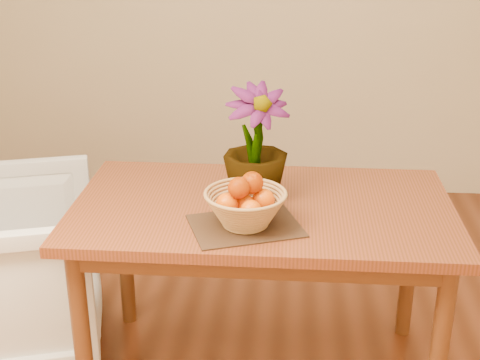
{
  "coord_description": "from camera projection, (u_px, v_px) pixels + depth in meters",
  "views": [
    {
      "loc": [
        0.09,
        -1.94,
        1.76
      ],
      "look_at": [
        -0.07,
        0.15,
        0.91
      ],
      "focal_mm": 50.0,
      "sensor_mm": 36.0,
      "label": 1
    }
  ],
  "objects": [
    {
      "name": "wicker_basket",
      "position": [
        245.0,
        210.0,
        2.26
      ],
      "size": [
        0.28,
        0.28,
        0.12
      ],
      "color": "tan",
      "rests_on": "placemat"
    },
    {
      "name": "potted_plant",
      "position": [
        256.0,
        144.0,
        2.43
      ],
      "size": [
        0.31,
        0.31,
        0.43
      ],
      "primitive_type": "imported",
      "rotation": [
        0.0,
        0.0,
        0.35
      ],
      "color": "#1D4814",
      "rests_on": "table"
    },
    {
      "name": "table",
      "position": [
        262.0,
        225.0,
        2.49
      ],
      "size": [
        1.4,
        0.8,
        0.75
      ],
      "color": "maroon",
      "rests_on": "floor"
    },
    {
      "name": "orange_pile",
      "position": [
        246.0,
        194.0,
        2.24
      ],
      "size": [
        0.2,
        0.19,
        0.14
      ],
      "rotation": [
        0.0,
        0.0,
        -0.25
      ],
      "color": "#F56204",
      "rests_on": "wicker_basket"
    },
    {
      "name": "placemat",
      "position": [
        245.0,
        226.0,
        2.28
      ],
      "size": [
        0.44,
        0.38,
        0.01
      ],
      "primitive_type": "cube",
      "rotation": [
        0.0,
        0.0,
        0.35
      ],
      "color": "#372214",
      "rests_on": "table"
    }
  ]
}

